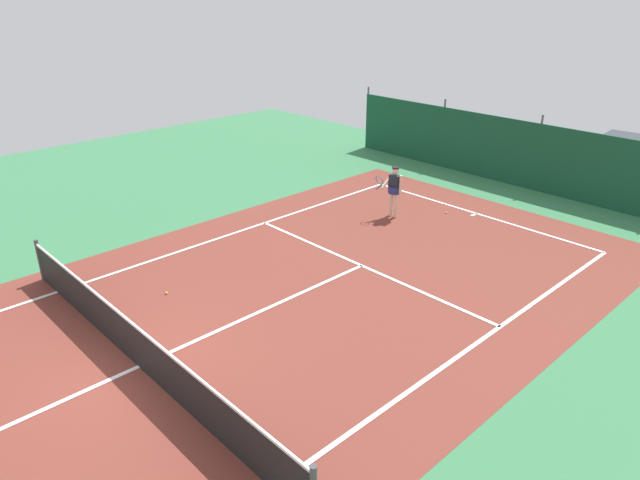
{
  "coord_description": "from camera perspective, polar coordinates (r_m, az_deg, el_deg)",
  "views": [
    {
      "loc": [
        9.2,
        -3.85,
        6.87
      ],
      "look_at": [
        -0.52,
        5.37,
        0.9
      ],
      "focal_mm": 32.49,
      "sensor_mm": 36.0,
      "label": 1
    }
  ],
  "objects": [
    {
      "name": "ground_plane",
      "position": [
        12.11,
        -17.36,
        -11.82
      ],
      "size": [
        36.0,
        36.0,
        0.0
      ],
      "primitive_type": "plane",
      "color": "#387A4C"
    },
    {
      "name": "court_surface",
      "position": [
        12.11,
        -17.36,
        -11.81
      ],
      "size": [
        11.02,
        26.6,
        0.01
      ],
      "color": "brown",
      "rests_on": "ground"
    },
    {
      "name": "tennis_net",
      "position": [
        11.83,
        -17.67,
        -9.8
      ],
      "size": [
        10.12,
        0.1,
        1.1
      ],
      "color": "black",
      "rests_on": "ground"
    },
    {
      "name": "back_fence",
      "position": [
        22.7,
        20.86,
        6.56
      ],
      "size": [
        16.3,
        0.98,
        2.7
      ],
      "color": "#14472D",
      "rests_on": "ground"
    },
    {
      "name": "tennis_player",
      "position": [
        18.43,
        7.31,
        5.12
      ],
      "size": [
        0.71,
        0.76,
        1.64
      ],
      "rotation": [
        0.0,
        0.0,
        3.14
      ],
      "color": "beige",
      "rests_on": "ground"
    },
    {
      "name": "tennis_ball_near_player",
      "position": [
        14.47,
        -14.89,
        -5.07
      ],
      "size": [
        0.07,
        0.07,
        0.07
      ],
      "primitive_type": "sphere",
      "color": "#CCDB33",
      "rests_on": "ground"
    },
    {
      "name": "tennis_ball_midcourt",
      "position": [
        19.27,
        12.31,
        2.65
      ],
      "size": [
        0.07,
        0.07,
        0.07
      ],
      "primitive_type": "sphere",
      "color": "#CCDB33",
      "rests_on": "ground"
    },
    {
      "name": "parked_car",
      "position": [
        24.57,
        27.5,
        7.09
      ],
      "size": [
        2.25,
        4.32,
        1.68
      ],
      "rotation": [
        0.0,
        0.0,
        3.21
      ],
      "color": "silver",
      "rests_on": "ground"
    }
  ]
}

